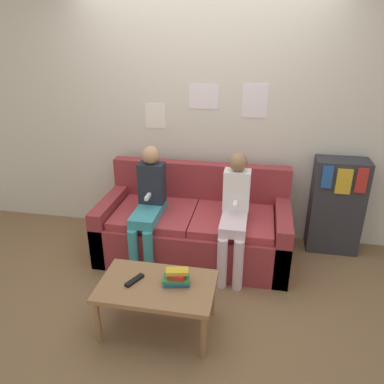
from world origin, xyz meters
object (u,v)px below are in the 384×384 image
object	(u,v)px
couch	(195,228)
person_left	(149,202)
coffee_table	(157,290)
bookshelf	(336,206)
tv_remote	(135,280)
person_right	(235,210)

from	to	relation	value
couch	person_left	xyz separation A→B (m)	(-0.40, -0.20, 0.34)
coffee_table	person_left	xyz separation A→B (m)	(-0.31, 0.88, 0.28)
coffee_table	bookshelf	size ratio (longest dim) A/B	0.87
tv_remote	bookshelf	world-z (taller)	bookshelf
tv_remote	person_right	bearing A→B (deg)	79.14
tv_remote	person_left	bearing A→B (deg)	125.39
coffee_table	bookshelf	distance (m)	2.05
bookshelf	person_left	bearing A→B (deg)	-163.03
couch	bookshelf	distance (m)	1.44
tv_remote	bookshelf	size ratio (longest dim) A/B	0.17
bookshelf	tv_remote	bearing A→B (deg)	-138.92
person_right	couch	bearing A→B (deg)	153.12
coffee_table	person_right	world-z (taller)	person_right
person_left	tv_remote	size ratio (longest dim) A/B	6.65
person_left	person_right	world-z (taller)	person_left
person_right	tv_remote	bearing A→B (deg)	-126.90
couch	tv_remote	distance (m)	1.12
couch	person_right	distance (m)	0.56
person_left	tv_remote	world-z (taller)	person_left
bookshelf	person_right	bearing A→B (deg)	-150.75
person_right	tv_remote	size ratio (longest dim) A/B	6.53
person_right	bookshelf	size ratio (longest dim) A/B	1.14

